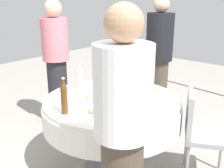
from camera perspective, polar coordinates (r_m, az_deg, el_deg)
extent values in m
plane|color=gray|center=(3.02, 0.00, -16.28)|extent=(10.00, 10.00, 0.00)
cylinder|color=white|center=(2.68, 0.00, -3.47)|extent=(1.32, 1.32, 0.04)
cylinder|color=white|center=(2.73, 0.00, -6.01)|extent=(1.35, 1.35, 0.22)
cylinder|color=slate|center=(2.89, 0.00, -12.36)|extent=(0.14, 0.14, 0.48)
cylinder|color=slate|center=(3.01, 0.00, -16.05)|extent=(0.56, 0.56, 0.03)
cylinder|color=#593314|center=(2.34, -9.84, -3.43)|extent=(0.06, 0.06, 0.23)
cone|color=#593314|center=(2.29, -10.04, 0.14)|extent=(0.05, 0.05, 0.07)
cylinder|color=silver|center=(2.28, -10.10, 1.16)|extent=(0.03, 0.03, 0.01)
cylinder|color=silver|center=(3.02, -6.70, 1.16)|extent=(0.06, 0.06, 0.19)
cone|color=silver|center=(2.98, -6.79, 3.61)|extent=(0.05, 0.05, 0.08)
cylinder|color=gold|center=(2.97, -6.82, 4.44)|extent=(0.03, 0.03, 0.01)
cylinder|color=silver|center=(3.03, -1.38, 1.51)|extent=(0.06, 0.06, 0.20)
cone|color=silver|center=(2.99, -1.41, 4.19)|extent=(0.05, 0.05, 0.09)
cylinder|color=red|center=(2.98, -1.41, 5.13)|extent=(0.02, 0.02, 0.01)
cylinder|color=#2D6B38|center=(2.61, -0.55, -1.44)|extent=(0.07, 0.07, 0.19)
cone|color=#2D6B38|center=(2.57, -0.56, 1.19)|extent=(0.06, 0.06, 0.06)
cylinder|color=black|center=(2.56, -0.56, 1.97)|extent=(0.03, 0.03, 0.01)
cylinder|color=#2D6B38|center=(2.89, 3.83, 0.82)|extent=(0.06, 0.06, 0.22)
cone|color=#2D6B38|center=(2.85, 3.88, 3.44)|extent=(0.06, 0.06, 0.05)
cylinder|color=silver|center=(2.84, 3.90, 4.08)|extent=(0.03, 0.03, 0.01)
cylinder|color=#593314|center=(2.89, -2.25, 0.68)|extent=(0.06, 0.06, 0.20)
cone|color=#593314|center=(2.85, -2.29, 3.31)|extent=(0.06, 0.06, 0.07)
cylinder|color=black|center=(2.84, -2.30, 4.14)|extent=(0.03, 0.03, 0.01)
cylinder|color=#2D6B38|center=(2.73, 5.81, -0.71)|extent=(0.06, 0.06, 0.18)
cone|color=#2D6B38|center=(2.69, 5.91, 2.03)|extent=(0.06, 0.06, 0.09)
cylinder|color=gold|center=(2.67, 5.94, 3.08)|extent=(0.03, 0.03, 0.01)
cylinder|color=white|center=(2.73, 3.31, -2.58)|extent=(0.06, 0.06, 0.00)
cylinder|color=white|center=(2.72, 3.33, -1.71)|extent=(0.01, 0.01, 0.08)
cylinder|color=white|center=(2.69, 3.36, -0.22)|extent=(0.07, 0.07, 0.06)
cylinder|color=maroon|center=(2.70, 3.35, -0.58)|extent=(0.06, 0.06, 0.03)
cylinder|color=white|center=(3.18, 0.86, 0.46)|extent=(0.06, 0.06, 0.00)
cylinder|color=white|center=(3.17, 0.87, 1.08)|extent=(0.01, 0.01, 0.07)
cylinder|color=white|center=(3.15, 0.87, 2.27)|extent=(0.07, 0.07, 0.07)
cylinder|color=gold|center=(3.16, 0.87, 1.93)|extent=(0.06, 0.06, 0.03)
cylinder|color=white|center=(2.71, -4.93, -2.65)|extent=(0.25, 0.25, 0.02)
ellipsoid|color=tan|center=(2.71, -4.94, -2.30)|extent=(0.11, 0.10, 0.02)
cylinder|color=white|center=(2.28, 4.20, -6.74)|extent=(0.21, 0.21, 0.02)
ellipsoid|color=tan|center=(2.28, 4.21, -6.33)|extent=(0.10, 0.08, 0.02)
cylinder|color=white|center=(2.87, 8.79, -1.62)|extent=(0.20, 0.20, 0.02)
ellipsoid|color=#8C9E59|center=(2.86, 8.81, -1.28)|extent=(0.09, 0.08, 0.02)
cylinder|color=white|center=(2.35, -3.78, -5.93)|extent=(0.24, 0.24, 0.02)
ellipsoid|color=tan|center=(2.35, -3.79, -5.53)|extent=(0.11, 0.10, 0.02)
cube|color=silver|center=(3.07, 4.59, -0.26)|extent=(0.17, 0.08, 0.00)
cube|color=silver|center=(2.48, 8.82, -5.02)|extent=(0.17, 0.09, 0.00)
cube|color=white|center=(2.58, 3.95, -3.61)|extent=(0.22, 0.22, 0.02)
cylinder|color=white|center=(1.54, 2.29, -1.55)|extent=(0.34, 0.34, 0.54)
sphere|color=tan|center=(1.46, 2.48, 12.53)|extent=(0.21, 0.21, 0.21)
cylinder|color=#4C3F33|center=(3.72, 9.27, -1.84)|extent=(0.26, 0.26, 0.91)
cylinder|color=black|center=(3.54, 9.88, 9.59)|extent=(0.34, 0.34, 0.59)
sphere|color=#D8AD8C|center=(3.50, 10.23, 15.91)|extent=(0.20, 0.20, 0.20)
cylinder|color=#26262B|center=(3.79, -11.07, -1.68)|extent=(0.26, 0.26, 0.89)
cylinder|color=#D8727F|center=(3.61, -11.76, 9.05)|extent=(0.34, 0.34, 0.54)
sphere|color=#D8AD8C|center=(3.58, -12.15, 15.07)|extent=(0.22, 0.22, 0.22)
cube|color=#99999E|center=(2.75, 19.15, -10.14)|extent=(0.54, 0.54, 0.04)
cube|color=#99999E|center=(2.65, 15.73, -5.90)|extent=(0.22, 0.37, 0.42)
cylinder|color=gray|center=(3.04, 21.66, -12.74)|extent=(0.03, 0.03, 0.43)
cylinder|color=gray|center=(2.71, 15.23, -16.03)|extent=(0.03, 0.03, 0.43)
cylinder|color=gray|center=(3.00, 15.09, -12.43)|extent=(0.03, 0.03, 0.43)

